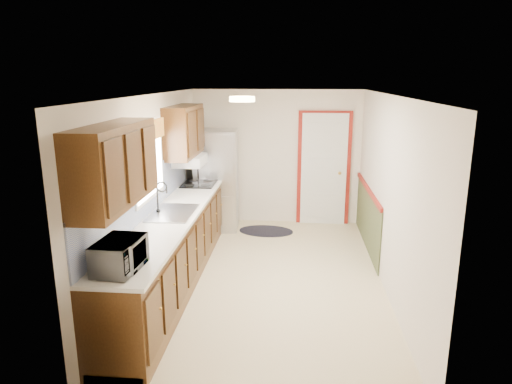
# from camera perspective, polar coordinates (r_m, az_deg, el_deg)

# --- Properties ---
(room_shell) EXTENTS (3.20, 5.20, 2.52)m
(room_shell) POSITION_cam_1_polar(r_m,az_deg,el_deg) (5.79, 1.52, 0.08)
(room_shell) COLOR beige
(room_shell) RESTS_ON ground
(kitchen_run) EXTENTS (0.63, 4.00, 2.20)m
(kitchen_run) POSITION_cam_1_polar(r_m,az_deg,el_deg) (5.82, -10.94, -4.10)
(kitchen_run) COLOR #3B210D
(kitchen_run) RESTS_ON ground
(back_wall_trim) EXTENTS (1.12, 2.30, 2.08)m
(back_wall_trim) POSITION_cam_1_polar(r_m,az_deg,el_deg) (8.03, 9.55, 1.63)
(back_wall_trim) COLOR maroon
(back_wall_trim) RESTS_ON ground
(ceiling_fixture) EXTENTS (0.30, 0.30, 0.06)m
(ceiling_fixture) POSITION_cam_1_polar(r_m,az_deg,el_deg) (5.44, -1.75, 11.54)
(ceiling_fixture) COLOR #FFD88C
(ceiling_fixture) RESTS_ON room_shell
(microwave) EXTENTS (0.32, 0.53, 0.35)m
(microwave) POSITION_cam_1_polar(r_m,az_deg,el_deg) (4.23, -16.73, -7.19)
(microwave) COLOR white
(microwave) RESTS_ON kitchen_run
(refrigerator) EXTENTS (0.76, 0.75, 1.74)m
(refrigerator) POSITION_cam_1_polar(r_m,az_deg,el_deg) (7.96, -4.96, 1.52)
(refrigerator) COLOR #B7B7BC
(refrigerator) RESTS_ON ground
(rug) EXTENTS (0.99, 0.69, 0.01)m
(rug) POSITION_cam_1_polar(r_m,az_deg,el_deg) (7.96, 1.26, -4.90)
(rug) COLOR black
(rug) RESTS_ON ground
(cooktop) EXTENTS (0.51, 0.62, 0.02)m
(cooktop) POSITION_cam_1_polar(r_m,az_deg,el_deg) (7.36, -7.13, 1.05)
(cooktop) COLOR black
(cooktop) RESTS_ON kitchen_run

